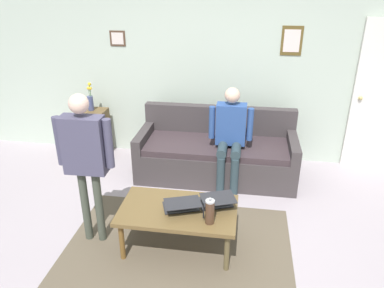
# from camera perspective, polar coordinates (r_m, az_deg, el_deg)

# --- Properties ---
(ground_plane) EXTENTS (7.68, 7.68, 0.00)m
(ground_plane) POSITION_cam_1_polar(r_m,az_deg,el_deg) (3.92, -1.50, -15.29)
(ground_plane) COLOR #A89CA5
(area_rug) EXTENTS (2.26, 1.76, 0.01)m
(area_rug) POSITION_cam_1_polar(r_m,az_deg,el_deg) (3.83, -2.34, -16.26)
(area_rug) COLOR brown
(area_rug) RESTS_ON ground_plane
(back_wall) EXTENTS (7.04, 0.11, 2.70)m
(back_wall) POSITION_cam_1_polar(r_m,az_deg,el_deg) (5.32, 2.59, 11.90)
(back_wall) COLOR beige
(back_wall) RESTS_ON ground_plane
(interior_door) EXTENTS (0.82, 0.09, 2.05)m
(interior_door) POSITION_cam_1_polar(r_m,az_deg,el_deg) (5.59, 27.54, 6.32)
(interior_door) COLOR white
(interior_door) RESTS_ON ground_plane
(couch) EXTENTS (2.09, 0.87, 0.88)m
(couch) POSITION_cam_1_polar(r_m,az_deg,el_deg) (5.02, 3.80, -1.55)
(couch) COLOR #3D3738
(couch) RESTS_ON ground_plane
(coffee_table) EXTENTS (1.14, 0.67, 0.45)m
(coffee_table) POSITION_cam_1_polar(r_m,az_deg,el_deg) (3.67, -2.14, -10.53)
(coffee_table) COLOR brown
(coffee_table) RESTS_ON ground_plane
(laptop_left) EXTENTS (0.42, 0.43, 0.13)m
(laptop_left) POSITION_cam_1_polar(r_m,az_deg,el_deg) (3.67, 3.72, -8.75)
(laptop_left) COLOR #28282D
(laptop_left) RESTS_ON coffee_table
(laptop_center) EXTENTS (0.42, 0.41, 0.12)m
(laptop_center) POSITION_cam_1_polar(r_m,az_deg,el_deg) (3.61, -1.65, -9.41)
(laptop_center) COLOR #28282D
(laptop_center) RESTS_ON coffee_table
(french_press) EXTENTS (0.11, 0.09, 0.27)m
(french_press) POSITION_cam_1_polar(r_m,az_deg,el_deg) (3.39, 2.75, -10.36)
(french_press) COLOR #4C3323
(french_press) RESTS_ON coffee_table
(side_shelf) EXTENTS (0.42, 0.32, 0.72)m
(side_shelf) POSITION_cam_1_polar(r_m,az_deg,el_deg) (5.75, -14.88, 1.69)
(side_shelf) COLOR brown
(side_shelf) RESTS_ON ground_plane
(flower_vase) EXTENTS (0.09, 0.09, 0.42)m
(flower_vase) POSITION_cam_1_polar(r_m,az_deg,el_deg) (5.57, -15.42, 6.56)
(flower_vase) COLOR #414975
(flower_vase) RESTS_ON side_shelf
(person_standing) EXTENTS (0.56, 0.18, 1.57)m
(person_standing) POSITION_cam_1_polar(r_m,az_deg,el_deg) (3.60, -16.18, -1.17)
(person_standing) COLOR #42483D
(person_standing) RESTS_ON ground_plane
(person_seated) EXTENTS (0.55, 0.51, 1.28)m
(person_seated) POSITION_cam_1_polar(r_m,az_deg,el_deg) (4.63, 5.94, 1.79)
(person_seated) COLOR #2C3E45
(person_seated) RESTS_ON ground_plane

